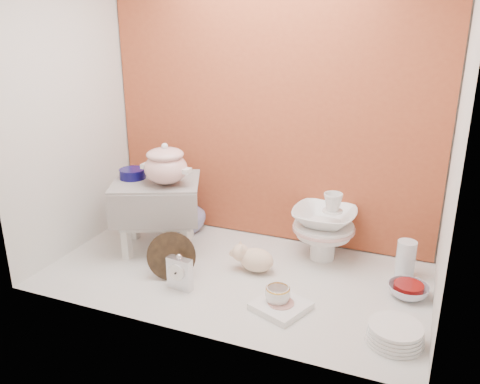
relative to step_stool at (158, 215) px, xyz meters
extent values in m
plane|color=silver|center=(0.49, -0.12, -0.19)|extent=(1.80, 1.80, 0.00)
cube|color=#A94C2A|center=(0.49, 0.38, 0.56)|extent=(1.80, 0.06, 1.50)
cube|color=silver|center=(-0.41, -0.12, 0.56)|extent=(0.06, 1.00, 1.50)
cube|color=silver|center=(1.39, -0.12, 0.56)|extent=(0.06, 1.00, 1.50)
cylinder|color=#0B0945|center=(-0.13, -0.01, 0.22)|extent=(0.14, 0.14, 0.05)
imported|color=silver|center=(0.03, 0.25, -0.08)|extent=(0.25, 0.25, 0.23)
cube|color=silver|center=(0.31, -0.34, -0.10)|extent=(0.12, 0.05, 0.17)
ellipsoid|color=beige|center=(0.58, -0.06, -0.13)|extent=(0.25, 0.20, 0.13)
cylinder|color=white|center=(0.77, -0.31, -0.19)|extent=(0.18, 0.18, 0.01)
imported|color=white|center=(0.77, -0.31, -0.14)|extent=(0.12, 0.12, 0.09)
cube|color=white|center=(0.79, -0.32, -0.18)|extent=(0.27, 0.27, 0.03)
cylinder|color=white|center=(1.26, -0.37, -0.15)|extent=(0.26, 0.26, 0.07)
imported|color=silver|center=(1.28, -0.01, -0.16)|extent=(0.18, 0.18, 0.06)
cylinder|color=silver|center=(1.25, 0.17, -0.10)|extent=(0.11, 0.11, 0.18)
camera|label=1|loc=(1.31, -2.07, 0.99)|focal=36.86mm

